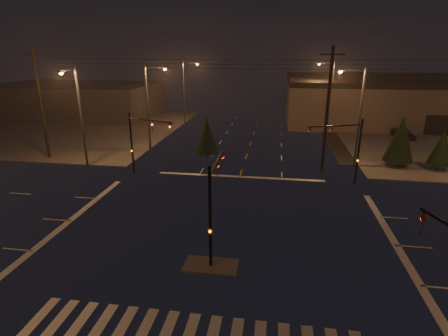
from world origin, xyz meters
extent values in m
plane|color=black|center=(0.00, 0.00, 0.00)|extent=(140.00, 140.00, 0.00)
cube|color=#4D4B45|center=(-30.00, 30.00, 0.06)|extent=(36.00, 36.00, 0.12)
cube|color=#4D4B45|center=(0.00, -4.00, 0.07)|extent=(3.00, 1.60, 0.15)
cube|color=beige|center=(0.00, -9.00, 0.01)|extent=(15.00, 2.60, 0.01)
cube|color=beige|center=(0.00, 11.00, 0.01)|extent=(16.00, 0.50, 0.01)
cube|color=#403B38|center=(-35.00, 42.00, 2.80)|extent=(30.00, 18.00, 5.60)
cylinder|color=black|center=(0.00, -4.00, 3.00)|extent=(0.18, 0.18, 6.00)
cylinder|color=black|center=(0.00, -1.75, 5.50)|extent=(0.12, 4.50, 0.12)
imported|color=#594707|center=(0.00, 0.27, 5.45)|extent=(0.16, 0.20, 1.00)
cube|color=#594707|center=(0.00, -4.00, 2.30)|extent=(0.25, 0.18, 0.35)
cylinder|color=black|center=(10.50, 10.50, 3.00)|extent=(0.18, 0.18, 6.00)
cylinder|color=black|center=(8.15, 9.64, 5.50)|extent=(4.74, 1.82, 0.12)
imported|color=#594707|center=(6.04, 8.88, 5.45)|extent=(0.24, 0.22, 1.00)
cube|color=#594707|center=(10.50, 10.50, 2.30)|extent=(0.25, 0.18, 0.35)
cylinder|color=black|center=(-10.50, 10.50, 3.00)|extent=(0.18, 0.18, 6.00)
cylinder|color=black|center=(-8.15, 9.64, 5.50)|extent=(4.74, 1.82, 0.12)
imported|color=#594707|center=(-6.04, 8.88, 5.45)|extent=(0.24, 0.22, 1.00)
cube|color=#594707|center=(-10.50, 10.50, 2.30)|extent=(0.25, 0.18, 0.35)
imported|color=#594707|center=(9.20, -6.93, 5.45)|extent=(0.22, 0.24, 1.00)
cylinder|color=#38383A|center=(-11.50, 18.00, 5.00)|extent=(0.24, 0.24, 10.00)
cylinder|color=#38383A|center=(-10.30, 18.00, 9.80)|extent=(2.40, 0.14, 0.14)
cube|color=#38383A|center=(-9.20, 18.00, 9.75)|extent=(0.70, 0.30, 0.18)
sphere|color=orange|center=(-9.20, 18.00, 9.62)|extent=(0.32, 0.32, 0.32)
cylinder|color=#38383A|center=(-11.50, 34.00, 5.00)|extent=(0.24, 0.24, 10.00)
cylinder|color=#38383A|center=(-10.30, 34.00, 9.80)|extent=(2.40, 0.14, 0.14)
cube|color=#38383A|center=(-9.20, 34.00, 9.75)|extent=(0.70, 0.30, 0.18)
sphere|color=orange|center=(-9.20, 34.00, 9.62)|extent=(0.32, 0.32, 0.32)
cylinder|color=#38383A|center=(11.50, 16.00, 5.00)|extent=(0.24, 0.24, 10.00)
cylinder|color=#38383A|center=(10.30, 16.00, 9.80)|extent=(2.40, 0.14, 0.14)
cube|color=#38383A|center=(9.20, 16.00, 9.75)|extent=(0.70, 0.30, 0.18)
sphere|color=orange|center=(9.20, 16.00, 9.62)|extent=(0.32, 0.32, 0.32)
cylinder|color=#38383A|center=(11.50, 36.00, 5.00)|extent=(0.24, 0.24, 10.00)
cylinder|color=#38383A|center=(10.30, 36.00, 9.80)|extent=(2.40, 0.14, 0.14)
cube|color=#38383A|center=(9.20, 36.00, 9.75)|extent=(0.70, 0.30, 0.18)
sphere|color=orange|center=(9.20, 36.00, 9.62)|extent=(0.32, 0.32, 0.32)
cylinder|color=#38383A|center=(-16.00, 11.50, 5.00)|extent=(0.24, 0.24, 10.00)
cylinder|color=#38383A|center=(-16.00, 10.30, 9.80)|extent=(0.14, 2.40, 0.14)
cube|color=#38383A|center=(-16.00, 9.20, 9.75)|extent=(0.30, 0.70, 0.18)
sphere|color=orange|center=(-16.00, 9.20, 9.62)|extent=(0.32, 0.32, 0.32)
cylinder|color=black|center=(-22.00, 14.00, 6.00)|extent=(0.32, 0.32, 12.00)
cube|color=black|center=(-22.00, 14.00, 11.20)|extent=(2.20, 0.12, 0.12)
cylinder|color=black|center=(8.00, 14.00, 6.00)|extent=(0.32, 0.32, 12.00)
cube|color=black|center=(8.00, 14.00, 11.20)|extent=(2.20, 0.12, 0.12)
cylinder|color=black|center=(15.84, 16.51, 0.35)|extent=(0.18, 0.18, 0.70)
cone|color=black|center=(15.84, 16.51, 3.02)|extent=(2.97, 2.97, 4.64)
cylinder|color=black|center=(19.54, 15.77, 0.35)|extent=(0.18, 0.18, 0.70)
cone|color=black|center=(19.54, 15.77, 2.45)|extent=(2.25, 2.25, 3.51)
cylinder|color=black|center=(-4.38, 16.70, 0.35)|extent=(0.18, 0.18, 0.70)
cone|color=black|center=(-4.38, 16.70, 2.75)|extent=(2.62, 2.62, 4.10)
imported|color=black|center=(20.62, 29.80, 0.74)|extent=(2.56, 4.59, 1.48)
camera|label=1|loc=(3.26, -20.46, 11.48)|focal=28.00mm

